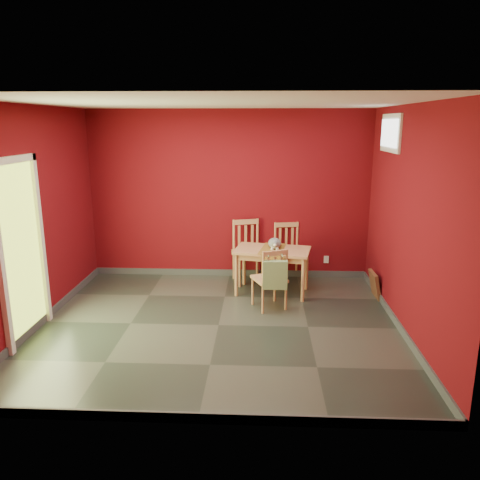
{
  "coord_description": "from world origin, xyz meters",
  "views": [
    {
      "loc": [
        0.53,
        -5.45,
        2.48
      ],
      "look_at": [
        0.25,
        0.45,
        1.0
      ],
      "focal_mm": 35.0,
      "sensor_mm": 36.0,
      "label": 1
    }
  ],
  "objects_px": {
    "chair_near": "(271,278)",
    "chair_far_left": "(248,251)",
    "dining_table": "(272,255)",
    "chair_far_right": "(288,252)",
    "tote_bag": "(275,275)",
    "cat": "(275,241)",
    "picture_frame": "(375,285)"
  },
  "relations": [
    {
      "from": "chair_near",
      "to": "cat",
      "type": "relative_size",
      "value": 2.15
    },
    {
      "from": "chair_near",
      "to": "picture_frame",
      "type": "xyz_separation_m",
      "value": [
        1.53,
        0.49,
        -0.25
      ]
    },
    {
      "from": "chair_far_left",
      "to": "picture_frame",
      "type": "relative_size",
      "value": 2.56
    },
    {
      "from": "chair_near",
      "to": "tote_bag",
      "type": "height_order",
      "value": "chair_near"
    },
    {
      "from": "cat",
      "to": "picture_frame",
      "type": "bearing_deg",
      "value": 0.49
    },
    {
      "from": "dining_table",
      "to": "chair_far_right",
      "type": "xyz_separation_m",
      "value": [
        0.27,
        0.61,
        -0.12
      ]
    },
    {
      "from": "dining_table",
      "to": "picture_frame",
      "type": "distance_m",
      "value": 1.55
    },
    {
      "from": "chair_far_left",
      "to": "tote_bag",
      "type": "xyz_separation_m",
      "value": [
        0.4,
        -1.34,
        0.05
      ]
    },
    {
      "from": "chair_far_left",
      "to": "picture_frame",
      "type": "bearing_deg",
      "value": -18.97
    },
    {
      "from": "chair_far_right",
      "to": "picture_frame",
      "type": "height_order",
      "value": "chair_far_right"
    },
    {
      "from": "dining_table",
      "to": "chair_far_left",
      "type": "xyz_separation_m",
      "value": [
        -0.38,
        0.52,
        -0.09
      ]
    },
    {
      "from": "tote_bag",
      "to": "cat",
      "type": "xyz_separation_m",
      "value": [
        0.01,
        0.89,
        0.23
      ]
    },
    {
      "from": "dining_table",
      "to": "chair_near",
      "type": "relative_size",
      "value": 1.37
    },
    {
      "from": "tote_bag",
      "to": "picture_frame",
      "type": "relative_size",
      "value": 1.17
    },
    {
      "from": "chair_far_right",
      "to": "chair_near",
      "type": "distance_m",
      "value": 1.27
    },
    {
      "from": "dining_table",
      "to": "cat",
      "type": "relative_size",
      "value": 2.95
    },
    {
      "from": "picture_frame",
      "to": "dining_table",
      "type": "bearing_deg",
      "value": 175.28
    },
    {
      "from": "chair_near",
      "to": "cat",
      "type": "height_order",
      "value": "cat"
    },
    {
      "from": "dining_table",
      "to": "chair_far_left",
      "type": "bearing_deg",
      "value": 125.87
    },
    {
      "from": "chair_far_right",
      "to": "tote_bag",
      "type": "relative_size",
      "value": 2.05
    },
    {
      "from": "chair_near",
      "to": "picture_frame",
      "type": "bearing_deg",
      "value": 17.92
    },
    {
      "from": "chair_near",
      "to": "chair_far_left",
      "type": "bearing_deg",
      "value": 106.68
    },
    {
      "from": "chair_far_left",
      "to": "tote_bag",
      "type": "bearing_deg",
      "value": -73.53
    },
    {
      "from": "picture_frame",
      "to": "chair_far_left",
      "type": "bearing_deg",
      "value": 161.03
    },
    {
      "from": "dining_table",
      "to": "chair_far_left",
      "type": "distance_m",
      "value": 0.65
    },
    {
      "from": "cat",
      "to": "chair_far_left",
      "type": "bearing_deg",
      "value": 140.6
    },
    {
      "from": "dining_table",
      "to": "chair_far_right",
      "type": "relative_size",
      "value": 1.28
    },
    {
      "from": "cat",
      "to": "picture_frame",
      "type": "xyz_separation_m",
      "value": [
        1.46,
        -0.2,
        -0.59
      ]
    },
    {
      "from": "chair_far_left",
      "to": "cat",
      "type": "relative_size",
      "value": 2.46
    },
    {
      "from": "chair_far_left",
      "to": "chair_far_right",
      "type": "xyz_separation_m",
      "value": [
        0.64,
        0.09,
        -0.03
      ]
    },
    {
      "from": "chair_far_left",
      "to": "tote_bag",
      "type": "distance_m",
      "value": 1.4
    },
    {
      "from": "chair_far_left",
      "to": "picture_frame",
      "type": "xyz_separation_m",
      "value": [
        1.87,
        -0.64,
        -0.31
      ]
    }
  ]
}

